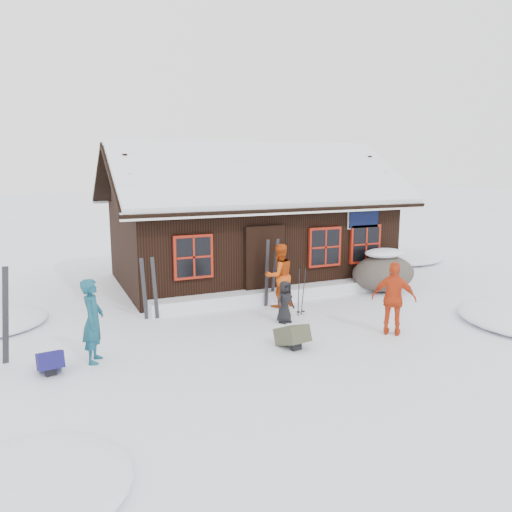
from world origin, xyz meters
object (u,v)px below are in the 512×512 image
(skier_crouched, at_px, (285,302))
(ski_poles, at_px, (301,293))
(boulder, at_px, (383,272))
(backpack_olive, at_px, (292,339))
(skier_teal, at_px, (93,321))
(backpack_blue, at_px, (50,364))
(skier_orange_left, at_px, (279,275))
(skier_orange_right, at_px, (394,299))

(skier_crouched, xyz_separation_m, ski_poles, (0.64, 0.38, 0.06))
(boulder, height_order, backpack_olive, boulder)
(skier_crouched, distance_m, ski_poles, 0.75)
(skier_teal, bearing_deg, boulder, -57.16)
(ski_poles, bearing_deg, skier_teal, -167.91)
(boulder, xyz_separation_m, ski_poles, (-3.35, -1.12, -0.01))
(boulder, distance_m, backpack_blue, 9.47)
(skier_orange_left, height_order, backpack_blue, skier_orange_left)
(skier_orange_left, bearing_deg, skier_crouched, 64.33)
(skier_orange_left, bearing_deg, skier_teal, 16.81)
(skier_orange_left, distance_m, ski_poles, 0.94)
(skier_crouched, bearing_deg, ski_poles, 15.34)
(skier_teal, relative_size, backpack_blue, 2.87)
(skier_orange_left, xyz_separation_m, backpack_olive, (-1.07, -2.79, -0.66))
(boulder, bearing_deg, skier_teal, -165.31)
(skier_orange_left, xyz_separation_m, boulder, (3.52, 0.23, -0.26))
(skier_orange_left, relative_size, skier_orange_right, 1.03)
(skier_orange_left, relative_size, ski_poles, 1.38)
(skier_teal, height_order, backpack_blue, skier_teal)
(skier_teal, relative_size, skier_orange_left, 0.97)
(skier_crouched, height_order, backpack_olive, skier_crouched)
(ski_poles, bearing_deg, skier_orange_left, 100.45)
(skier_orange_left, relative_size, backpack_olive, 2.62)
(skier_teal, xyz_separation_m, skier_orange_right, (6.16, -1.01, 0.00))
(ski_poles, distance_m, backpack_olive, 2.30)
(skier_teal, height_order, skier_orange_right, skier_orange_right)
(skier_orange_left, bearing_deg, boulder, 178.57)
(backpack_blue, bearing_deg, skier_orange_left, 14.62)
(skier_teal, bearing_deg, skier_orange_left, -49.83)
(skier_teal, xyz_separation_m, backpack_olive, (3.77, -0.83, -0.63))
(skier_orange_left, height_order, ski_poles, skier_orange_left)
(skier_orange_left, bearing_deg, backpack_olive, 63.77)
(skier_orange_left, distance_m, skier_orange_right, 3.25)
(backpack_blue, bearing_deg, skier_teal, 8.82)
(boulder, bearing_deg, ski_poles, -161.53)
(skier_crouched, relative_size, boulder, 0.52)
(skier_orange_right, bearing_deg, ski_poles, -17.93)
(skier_orange_left, relative_size, skier_crouched, 1.66)
(skier_crouched, bearing_deg, backpack_blue, 174.18)
(skier_orange_right, relative_size, backpack_olive, 2.54)
(ski_poles, xyz_separation_m, backpack_olive, (-1.23, -1.90, -0.39))
(backpack_blue, bearing_deg, boulder, 8.24)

